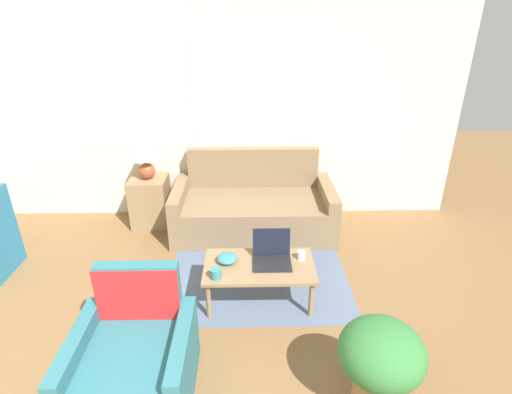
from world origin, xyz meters
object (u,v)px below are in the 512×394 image
(cup_navy, at_px, (216,274))
(cup_yellow, at_px, (301,255))
(armchair, at_px, (135,361))
(coffee_table, at_px, (259,269))
(snack_bowl, at_px, (227,258))
(potted_plant, at_px, (380,359))
(laptop, at_px, (272,255))
(table_lamp, at_px, (145,155))
(couch, at_px, (253,208))

(cup_navy, xyz_separation_m, cup_yellow, (0.76, 0.27, -0.01))
(armchair, relative_size, cup_yellow, 11.07)
(coffee_table, distance_m, snack_bowl, 0.30)
(cup_navy, bearing_deg, cup_yellow, 19.93)
(snack_bowl, height_order, potted_plant, potted_plant)
(armchair, xyz_separation_m, cup_navy, (0.50, 0.76, 0.16))
(coffee_table, height_order, laptop, laptop)
(laptop, relative_size, potted_plant, 0.51)
(laptop, xyz_separation_m, snack_bowl, (-0.40, -0.01, -0.02))
(table_lamp, bearing_deg, couch, -6.55)
(laptop, height_order, snack_bowl, laptop)
(table_lamp, bearing_deg, coffee_table, -48.97)
(couch, bearing_deg, snack_bowl, -101.05)
(snack_bowl, bearing_deg, coffee_table, -10.71)
(coffee_table, distance_m, laptop, 0.17)
(potted_plant, bearing_deg, armchair, 174.56)
(couch, xyz_separation_m, laptop, (0.15, -1.29, 0.17))
(table_lamp, xyz_separation_m, laptop, (1.42, -1.43, -0.47))
(couch, bearing_deg, table_lamp, 173.45)
(armchair, relative_size, table_lamp, 1.73)
(armchair, distance_m, cup_yellow, 1.64)
(armchair, bearing_deg, cup_navy, 56.83)
(laptop, xyz_separation_m, potted_plant, (0.63, -1.17, -0.03))
(coffee_table, bearing_deg, laptop, 28.71)
(couch, distance_m, laptop, 1.31)
(armchair, height_order, snack_bowl, armchair)
(coffee_table, xyz_separation_m, cup_yellow, (0.38, 0.09, 0.08))
(cup_navy, height_order, potted_plant, potted_plant)
(armchair, distance_m, potted_plant, 1.63)
(laptop, relative_size, cup_navy, 3.72)
(potted_plant, bearing_deg, cup_navy, 140.55)
(cup_yellow, bearing_deg, potted_plant, -73.17)
(cup_yellow, bearing_deg, armchair, -140.39)
(cup_yellow, relative_size, snack_bowl, 0.41)
(cup_navy, relative_size, cup_yellow, 1.19)
(laptop, bearing_deg, cup_navy, -153.02)
(table_lamp, relative_size, potted_plant, 0.73)
(laptop, relative_size, snack_bowl, 1.83)
(cup_navy, xyz_separation_m, snack_bowl, (0.08, 0.24, -0.01))
(cup_navy, height_order, cup_yellow, cup_navy)
(table_lamp, height_order, laptop, table_lamp)
(armchair, xyz_separation_m, cup_yellow, (1.25, 1.04, 0.16))
(armchair, height_order, laptop, armchair)
(armchair, height_order, coffee_table, armchair)
(laptop, height_order, cup_yellow, laptop)
(cup_navy, bearing_deg, snack_bowl, 70.48)
(laptop, bearing_deg, couch, 96.58)
(couch, distance_m, cup_yellow, 1.34)
(coffee_table, bearing_deg, couch, 91.44)
(table_lamp, distance_m, cup_yellow, 2.25)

